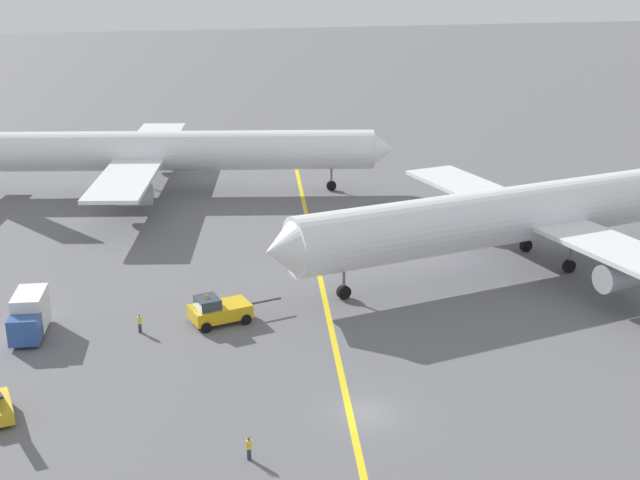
{
  "coord_description": "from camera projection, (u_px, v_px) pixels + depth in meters",
  "views": [
    {
      "loc": [
        -14.66,
        -49.51,
        30.45
      ],
      "look_at": [
        2.54,
        25.43,
        4.0
      ],
      "focal_mm": 47.52,
      "sensor_mm": 36.0,
      "label": 1
    }
  ],
  "objects": [
    {
      "name": "ground_crew_ramp_agent_by_cones",
      "position": [
        140.0,
        323.0,
        70.73
      ],
      "size": [
        0.36,
        0.36,
        1.67
      ],
      "color": "#2D3351",
      "rests_on": "ground"
    },
    {
      "name": "gse_catering_truck_tall",
      "position": [
        29.0,
        315.0,
        70.03
      ],
      "size": [
        3.0,
        6.06,
        3.5
      ],
      "color": "#2D5199",
      "rests_on": "ground"
    },
    {
      "name": "ground_crew_marshaller_foreground",
      "position": [
        249.0,
        448.0,
        53.07
      ],
      "size": [
        0.36,
        0.47,
        1.6
      ],
      "color": "#2D3351",
      "rests_on": "ground"
    },
    {
      "name": "airliner_at_gate_left",
      "position": [
        158.0,
        151.0,
        110.45
      ],
      "size": [
        60.41,
        43.08,
        16.6
      ],
      "color": "white",
      "rests_on": "ground"
    },
    {
      "name": "airliner_being_pushed",
      "position": [
        527.0,
        213.0,
        84.14
      ],
      "size": [
        54.79,
        43.9,
        16.89
      ],
      "color": "white",
      "rests_on": "ground"
    },
    {
      "name": "taxiway_stripe",
      "position": [
        336.0,
        350.0,
        67.92
      ],
      "size": [
        17.92,
        118.8,
        0.01
      ],
      "primitive_type": "cube",
      "rotation": [
        0.0,
        0.0,
        -0.15
      ],
      "color": "yellow",
      "rests_on": "ground"
    },
    {
      "name": "ground_plane",
      "position": [
        366.0,
        413.0,
        58.64
      ],
      "size": [
        600.0,
        600.0,
        0.0
      ],
      "primitive_type": "plane",
      "color": "slate"
    },
    {
      "name": "pushback_tug",
      "position": [
        218.0,
        310.0,
        72.52
      ],
      "size": [
        8.35,
        4.12,
        2.8
      ],
      "color": "gold",
      "rests_on": "ground"
    }
  ]
}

